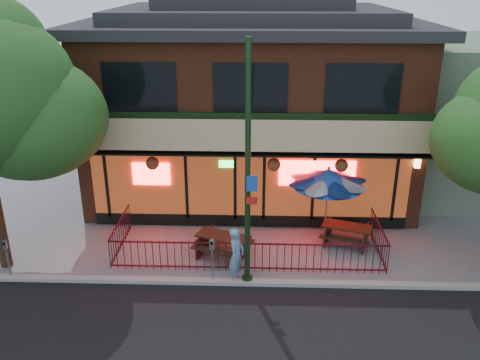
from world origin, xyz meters
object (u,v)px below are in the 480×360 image
object	(u,v)px
parking_meter_far	(6,253)
pedestrian	(237,256)
picnic_table_left	(223,242)
patio_umbrella	(328,178)
parking_meter_near	(212,254)
picnic_table_right	(347,232)
street_light	(248,183)

from	to	relation	value
parking_meter_far	pedestrian	bearing A→B (deg)	1.12
pedestrian	parking_meter_far	distance (m)	6.69
picnic_table_left	patio_umbrella	xyz separation A→B (m)	(3.37, 1.22, 1.78)
pedestrian	parking_meter_near	xyz separation A→B (m)	(-0.69, -0.13, 0.11)
picnic_table_right	patio_umbrella	distance (m)	1.96
picnic_table_left	parking_meter_far	size ratio (longest dim) A/B	1.58
picnic_table_right	parking_meter_near	xyz separation A→B (m)	(-4.26, -2.49, 0.52)
street_light	picnic_table_right	bearing A→B (deg)	36.56
patio_umbrella	picnic_table_left	bearing A→B (deg)	-160.12
parking_meter_near	parking_meter_far	bearing A→B (deg)	180.00
street_light	picnic_table_right	size ratio (longest dim) A/B	3.68
patio_umbrella	parking_meter_far	size ratio (longest dim) A/B	2.05
patio_umbrella	pedestrian	world-z (taller)	patio_umbrella
picnic_table_left	street_light	bearing A→B (deg)	-62.09
patio_umbrella	parking_meter_near	xyz separation A→B (m)	(-3.58, -2.81, -1.28)
picnic_table_left	patio_umbrella	size ratio (longest dim) A/B	0.77
parking_meter_near	picnic_table_left	bearing A→B (deg)	82.68
picnic_table_left	pedestrian	xyz separation A→B (m)	(0.49, -1.46, 0.39)
street_light	parking_meter_near	bearing A→B (deg)	-175.60
picnic_table_right	pedestrian	xyz separation A→B (m)	(-3.57, -2.36, 0.41)
picnic_table_left	picnic_table_right	world-z (taller)	picnic_table_left
parking_meter_near	picnic_table_right	bearing A→B (deg)	30.30
patio_umbrella	pedestrian	xyz separation A→B (m)	(-2.88, -2.68, -1.39)
picnic_table_left	picnic_table_right	distance (m)	4.15
street_light	pedestrian	xyz separation A→B (m)	(-0.31, 0.05, -2.29)
patio_umbrella	parking_meter_near	distance (m)	4.73
street_light	patio_umbrella	bearing A→B (deg)	46.76
patio_umbrella	parking_meter_near	world-z (taller)	patio_umbrella
parking_meter_near	parking_meter_far	size ratio (longest dim) A/B	1.11
picnic_table_right	pedestrian	bearing A→B (deg)	-146.51
parking_meter_near	patio_umbrella	bearing A→B (deg)	38.16
street_light	picnic_table_left	xyz separation A→B (m)	(-0.80, 1.51, -2.68)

